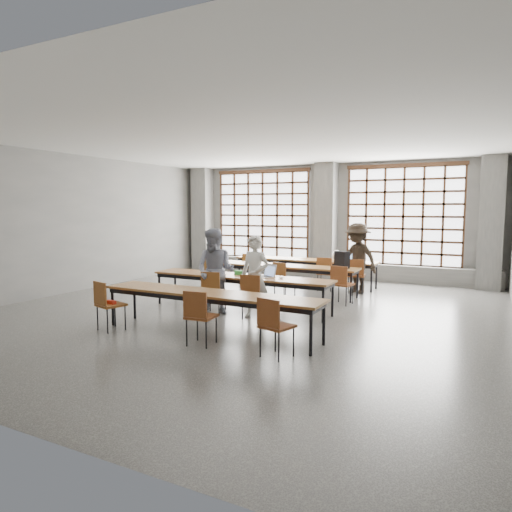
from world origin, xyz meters
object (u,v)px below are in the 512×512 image
at_px(backpack, 342,260).
at_px(red_pouch, 111,302).
at_px(chair_mid_left, 212,271).
at_px(chair_mid_right, 341,281).
at_px(chair_back_right, 356,272).
at_px(chair_near_mid, 199,312).
at_px(chair_near_right, 274,321).
at_px(mouse, 281,278).
at_px(chair_front_left, 213,288).
at_px(chair_near_left, 107,301).
at_px(laptop_back, 354,259).
at_px(chair_back_left, 250,266).
at_px(desk_row_b, 279,267).
at_px(desk_row_c, 240,279).
at_px(student_back, 357,258).
at_px(laptop_front, 267,274).
at_px(chair_mid_centre, 283,277).
at_px(chair_back_mid, 325,270).
at_px(chair_front_right, 252,292).
at_px(green_box, 240,273).
at_px(plastic_bag, 337,255).
at_px(desk_row_d, 210,296).
at_px(student_male, 255,277).
at_px(desk_row_a, 305,261).
at_px(student_female, 215,271).
at_px(phone, 246,276).

relative_size(backpack, red_pouch, 2.00).
xyz_separation_m(chair_mid_left, chair_mid_right, (3.37, -0.00, 0.00)).
bearing_deg(chair_back_right, chair_near_mid, -100.65).
height_order(chair_near_right, mouse, chair_near_right).
bearing_deg(chair_mid_right, chair_front_left, -134.73).
bearing_deg(backpack, chair_near_left, -97.48).
relative_size(laptop_back, backpack, 0.97).
height_order(chair_back_left, chair_mid_right, same).
relative_size(desk_row_b, desk_row_c, 1.00).
bearing_deg(chair_near_right, student_back, 92.67).
distance_m(chair_mid_left, red_pouch, 3.90).
distance_m(chair_near_right, laptop_front, 2.98).
height_order(chair_mid_centre, mouse, chair_mid_centre).
relative_size(desk_row_b, chair_back_mid, 4.55).
xyz_separation_m(chair_front_right, green_box, (-0.66, 0.71, 0.24)).
height_order(chair_front_left, plastic_bag, plastic_bag).
xyz_separation_m(desk_row_d, red_pouch, (-1.70, -0.55, -0.16)).
height_order(student_male, green_box, student_male).
relative_size(chair_back_right, student_male, 0.54).
height_order(student_back, laptop_back, student_back).
bearing_deg(chair_back_left, plastic_bag, 16.52).
relative_size(desk_row_b, red_pouch, 20.00).
bearing_deg(laptop_back, student_male, -101.41).
height_order(desk_row_a, desk_row_c, same).
relative_size(chair_front_right, green_box, 3.52).
distance_m(student_female, mouse, 1.34).
xyz_separation_m(chair_mid_centre, chair_front_left, (-0.63, -2.06, 0.00)).
bearing_deg(phone, desk_row_d, -81.09).
height_order(student_male, laptop_back, student_male).
bearing_deg(backpack, desk_row_a, 159.73).
distance_m(student_back, laptop_front, 3.14).
height_order(chair_back_left, chair_near_left, same).
relative_size(chair_back_mid, phone, 6.77).
bearing_deg(plastic_bag, chair_front_right, -95.05).
bearing_deg(laptop_front, student_back, 69.40).
bearing_deg(laptop_back, desk_row_d, -99.96).
bearing_deg(chair_near_right, chair_back_mid, 100.95).
xyz_separation_m(chair_front_right, plastic_bag, (0.37, 4.22, 0.34)).
bearing_deg(chair_mid_centre, chair_back_right, 47.62).
bearing_deg(desk_row_b, phone, -84.28).
xyz_separation_m(student_male, laptop_front, (-0.02, 0.60, -0.02)).
relative_size(desk_row_a, chair_front_right, 4.55).
relative_size(chair_mid_centre, backpack, 2.20).
relative_size(desk_row_d, red_pouch, 20.00).
relative_size(student_female, green_box, 6.94).
distance_m(chair_front_left, green_box, 0.78).
bearing_deg(red_pouch, phone, 58.92).
xyz_separation_m(desk_row_c, desk_row_d, (0.46, -1.90, 0.00)).
distance_m(desk_row_a, chair_back_mid, 1.03).
bearing_deg(green_box, laptop_back, 67.39).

